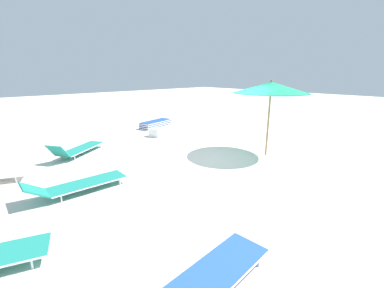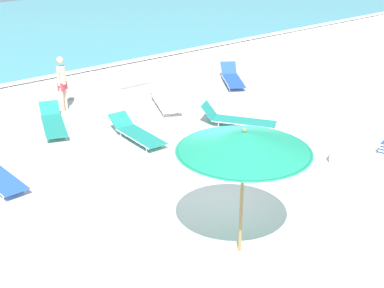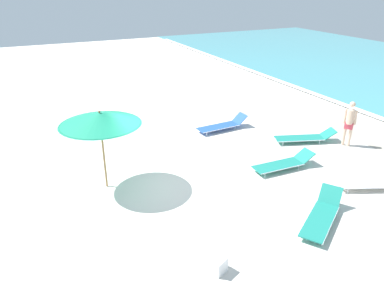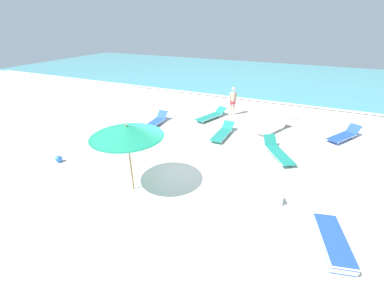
{
  "view_description": "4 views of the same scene",
  "coord_description": "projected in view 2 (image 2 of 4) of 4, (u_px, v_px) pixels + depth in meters",
  "views": [
    {
      "loc": [
        -5.26,
        5.79,
        2.7
      ],
      "look_at": [
        0.03,
        0.91,
        0.68
      ],
      "focal_mm": 24.0,
      "sensor_mm": 36.0,
      "label": 1
    },
    {
      "loc": [
        -6.81,
        -7.66,
        5.87
      ],
      "look_at": [
        0.15,
        1.05,
        0.99
      ],
      "focal_mm": 50.0,
      "sensor_mm": 36.0,
      "label": 2
    },
    {
      "loc": [
        9.37,
        -3.61,
        5.94
      ],
      "look_at": [
        -0.61,
        1.15,
        1.0
      ],
      "focal_mm": 35.0,
      "sensor_mm": 36.0,
      "label": 3
    },
    {
      "loc": [
        4.14,
        -7.61,
        5.46
      ],
      "look_at": [
        0.14,
        1.13,
        0.76
      ],
      "focal_mm": 24.0,
      "sensor_mm": 36.0,
      "label": 4
    }
  ],
  "objects": [
    {
      "name": "beachgoer_wading_adult",
      "position": [
        62.0,
        81.0,
        16.65
      ],
      "size": [
        0.39,
        0.32,
        1.76
      ],
      "rotation": [
        0.0,
        0.0,
        3.74
      ],
      "color": "beige",
      "rests_on": "ground_plane"
    },
    {
      "name": "cooler_box",
      "position": [
        339.0,
        155.0,
        13.54
      ],
      "size": [
        0.6,
        0.52,
        0.37
      ],
      "rotation": [
        0.0,
        0.0,
        3.55
      ],
      "color": "white",
      "rests_on": "ground_plane"
    },
    {
      "name": "sun_lounger_mid_beach_pair_a",
      "position": [
        53.0,
        122.0,
        15.57
      ],
      "size": [
        1.35,
        2.41,
        0.49
      ],
      "rotation": [
        0.0,
        0.0,
        -0.34
      ],
      "color": "#1E8475",
      "rests_on": "ground_plane"
    },
    {
      "name": "sun_lounger_beside_umbrella",
      "position": [
        136.0,
        133.0,
        14.84
      ],
      "size": [
        0.68,
        2.21,
        0.49
      ],
      "rotation": [
        0.0,
        0.0,
        -0.03
      ],
      "color": "#1E8475",
      "rests_on": "ground_plane"
    },
    {
      "name": "ground_plane",
      "position": [
        216.0,
        205.0,
        11.77
      ],
      "size": [
        60.0,
        60.0,
        0.16
      ],
      "color": "silver"
    },
    {
      "name": "sun_lounger_near_water_left",
      "position": [
        237.0,
        119.0,
        15.76
      ],
      "size": [
        1.7,
        2.16,
        0.61
      ],
      "rotation": [
        0.0,
        0.0,
        0.58
      ],
      "color": "#1E8475",
      "rests_on": "ground_plane"
    },
    {
      "name": "sun_lounger_under_umbrella",
      "position": [
        165.0,
        100.0,
        17.36
      ],
      "size": [
        1.42,
        2.25,
        0.62
      ],
      "rotation": [
        0.0,
        0.0,
        -0.41
      ],
      "color": "white",
      "rests_on": "ground_plane"
    },
    {
      "name": "beach_umbrella",
      "position": [
        244.0,
        142.0,
        9.15
      ],
      "size": [
        2.38,
        2.38,
        2.48
      ],
      "color": "#9E7547",
      "rests_on": "ground_plane"
    },
    {
      "name": "sun_lounger_near_water_right",
      "position": [
        232.0,
        78.0,
        19.65
      ],
      "size": [
        1.65,
        2.13,
        0.57
      ],
      "rotation": [
        0.0,
        0.0,
        -0.57
      ],
      "color": "blue",
      "rests_on": "ground_plane"
    }
  ]
}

